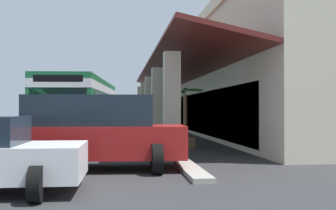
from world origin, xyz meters
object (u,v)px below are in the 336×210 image
object	(u,v)px
parked_suv_red	(93,131)
potted_palm	(185,131)
transit_bus	(82,105)
pedestrian	(81,128)

from	to	relation	value
parked_suv_red	potted_palm	world-z (taller)	potted_palm
potted_palm	transit_bus	bearing A→B (deg)	-136.99
parked_suv_red	potted_palm	bearing A→B (deg)	149.10
transit_bus	pedestrian	size ratio (longest dim) A/B	6.44
parked_suv_red	pedestrian	size ratio (longest dim) A/B	2.78
transit_bus	potted_palm	distance (m)	6.99
transit_bus	parked_suv_red	distance (m)	10.85
transit_bus	pedestrian	bearing A→B (deg)	5.00
transit_bus	parked_suv_red	xyz separation A→B (m)	(10.74, 1.29, -0.84)
parked_suv_red	transit_bus	bearing A→B (deg)	-173.13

